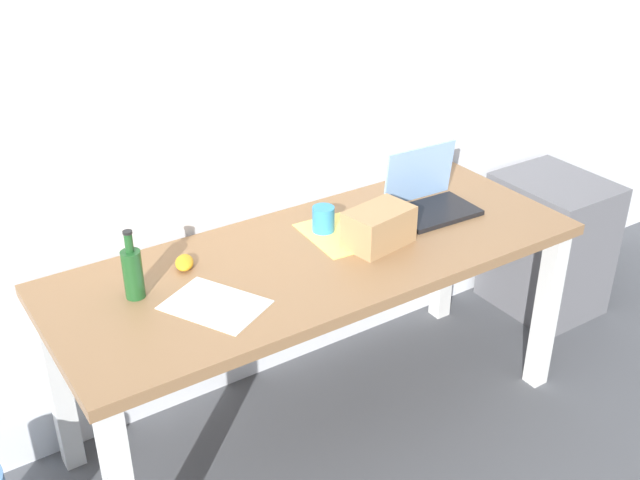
% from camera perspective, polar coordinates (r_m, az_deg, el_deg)
% --- Properties ---
extents(ground_plane, '(8.00, 8.00, 0.00)m').
position_cam_1_polar(ground_plane, '(3.03, 0.00, -13.18)').
color(ground_plane, '#515459').
extents(back_wall, '(5.20, 0.08, 2.60)m').
position_cam_1_polar(back_wall, '(2.72, -4.97, 13.11)').
color(back_wall, white).
rests_on(back_wall, ground).
extents(desk, '(1.85, 0.72, 0.74)m').
position_cam_1_polar(desk, '(2.65, 0.00, -2.76)').
color(desk, olive).
rests_on(desk, ground).
extents(laptop_right, '(0.32, 0.24, 0.24)m').
position_cam_1_polar(laptop_right, '(2.90, 8.15, 3.17)').
color(laptop_right, black).
rests_on(laptop_right, desk).
extents(beer_bottle, '(0.06, 0.06, 0.23)m').
position_cam_1_polar(beer_bottle, '(2.39, -13.83, -2.33)').
color(beer_bottle, '#1E5123').
rests_on(beer_bottle, desk).
extents(computer_mouse, '(0.10, 0.12, 0.03)m').
position_cam_1_polar(computer_mouse, '(2.55, -10.11, -1.67)').
color(computer_mouse, gold).
rests_on(computer_mouse, desk).
extents(cardboard_box, '(0.25, 0.18, 0.13)m').
position_cam_1_polar(cardboard_box, '(2.64, 4.42, 0.98)').
color(cardboard_box, tan).
rests_on(cardboard_box, desk).
extents(coffee_mug, '(0.08, 0.08, 0.09)m').
position_cam_1_polar(coffee_mug, '(2.72, 0.25, 1.56)').
color(coffee_mug, '#338CC6').
rests_on(coffee_mug, desk).
extents(paper_sheet_near_back, '(0.23, 0.31, 0.00)m').
position_cam_1_polar(paper_sheet_near_back, '(2.72, 1.33, 0.40)').
color(paper_sheet_near_back, '#F4E06B').
rests_on(paper_sheet_near_back, desk).
extents(paper_sheet_front_left, '(0.32, 0.36, 0.00)m').
position_cam_1_polar(paper_sheet_front_left, '(2.35, -7.85, -4.82)').
color(paper_sheet_front_left, white).
rests_on(paper_sheet_front_left, desk).
extents(filing_cabinet, '(0.40, 0.48, 0.64)m').
position_cam_1_polar(filing_cabinet, '(3.68, 16.68, -0.30)').
color(filing_cabinet, slate).
rests_on(filing_cabinet, ground).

